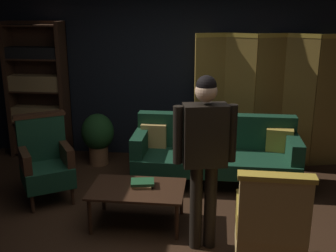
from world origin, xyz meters
TOP-DOWN VIEW (x-y plane):
  - ground_plane at (0.00, 0.00)m, footprint 10.00×10.00m
  - back_wall at (0.00, 2.45)m, footprint 7.20×0.10m
  - folding_screen at (1.30, 2.25)m, footprint 2.16×0.25m
  - bookshelf at (-2.15, 2.19)m, footprint 0.90×0.32m
  - velvet_couch at (0.55, 1.45)m, footprint 2.12×0.78m
  - coffee_table at (-0.26, 0.24)m, footprint 1.00×0.64m
  - armchair_gilt_accent at (1.02, -0.55)m, footprint 0.60×0.59m
  - armchair_wing_left at (-1.47, 0.71)m, footprint 0.80×0.80m
  - standing_figure at (0.45, -0.12)m, footprint 0.58×0.29m
  - potted_plant at (-1.16, 1.90)m, footprint 0.47×0.47m
  - book_tan_leather at (-0.22, 0.30)m, footprint 0.22×0.21m
  - book_green_cloth at (-0.22, 0.30)m, footprint 0.28×0.23m

SIDE VIEW (x-z plane):
  - ground_plane at x=0.00m, z-range 0.00..0.00m
  - coffee_table at x=-0.26m, z-range 0.16..0.58m
  - book_tan_leather at x=-0.22m, z-range 0.42..0.45m
  - potted_plant at x=-1.16m, z-range 0.06..0.82m
  - velvet_couch at x=0.55m, z-range 0.01..0.89m
  - book_green_cloth at x=-0.22m, z-range 0.45..0.48m
  - armchair_gilt_accent at x=1.02m, z-range -0.03..1.01m
  - armchair_wing_left at x=-1.47m, z-range -0.03..1.01m
  - folding_screen at x=1.30m, z-range 0.04..1.94m
  - standing_figure at x=0.45m, z-range 0.17..1.88m
  - bookshelf at x=-2.15m, z-range 0.03..2.08m
  - back_wall at x=0.00m, z-range 0.00..2.80m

